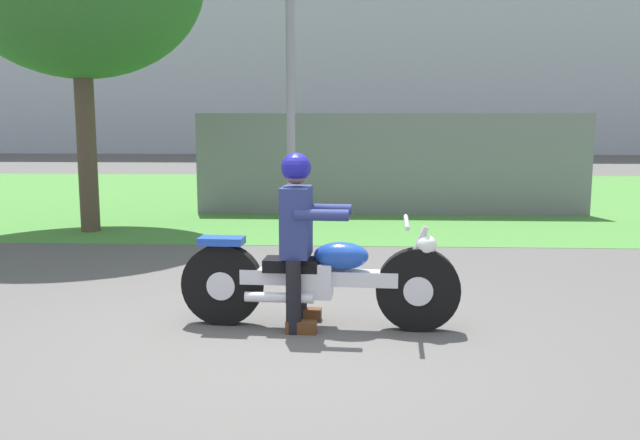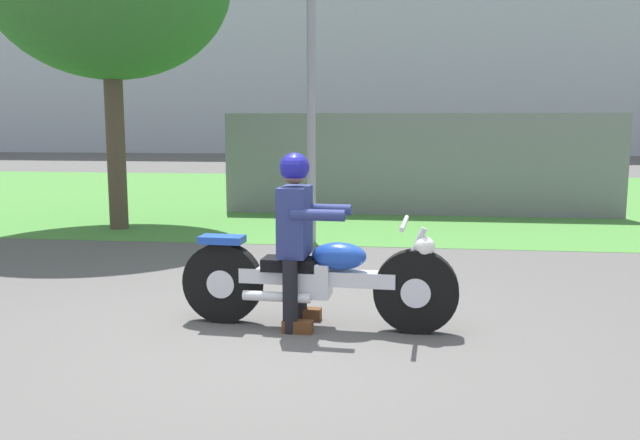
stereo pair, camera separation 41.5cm
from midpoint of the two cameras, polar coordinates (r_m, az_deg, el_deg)
name	(u,v)px [view 2 (the right image)]	position (r m, az deg, el deg)	size (l,w,h in m)	color
ground	(264,343)	(5.12, -2.45, -10.45)	(120.00, 120.00, 0.00)	#565451
grass_verge	(358,196)	(14.89, 4.02, 2.02)	(60.00, 12.00, 0.01)	#478438
stadium_facade	(350,16)	(38.53, 2.92, 16.99)	(59.70, 8.00, 14.82)	#B2B7C1
motorcycle_lead	(318,279)	(5.39, 2.01, -5.04)	(2.26, 0.66, 0.89)	black
rider_lead	(297,226)	(5.34, 0.25, -0.53)	(0.56, 0.48, 1.41)	black
streetlight_pole	(321,0)	(9.19, 1.43, 18.26)	(0.96, 0.20, 5.08)	gray
fence_segment	(420,165)	(11.93, 9.52, 4.66)	(7.00, 0.06, 1.80)	slate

